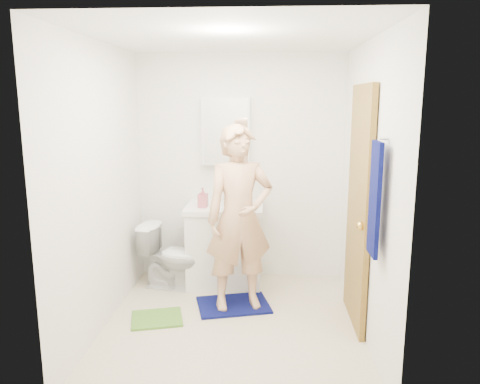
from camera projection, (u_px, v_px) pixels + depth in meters
The scene contains 22 objects.
floor at pixel (233, 325), 4.08m from camera, with size 2.20×2.40×0.02m, color beige.
ceiling at pixel (232, 36), 3.61m from camera, with size 2.20×2.40×0.02m, color white.
wall_back at pixel (241, 168), 5.03m from camera, with size 2.20×0.02×2.40m, color white.
wall_front at pixel (216, 229), 2.66m from camera, with size 2.20×0.02×2.40m, color white.
wall_left at pixel (100, 188), 3.91m from camera, with size 0.02×2.40×2.40m, color white.
wall_right at pixel (369, 191), 3.78m from camera, with size 0.02×2.40×2.40m, color white.
vanity_cabinet at pixel (225, 247), 4.91m from camera, with size 0.75×0.55×0.80m, color white.
countertop at pixel (224, 208), 4.83m from camera, with size 0.79×0.59×0.05m, color white.
sink_basin at pixel (224, 207), 4.82m from camera, with size 0.40×0.40×0.03m, color white.
faucet at pixel (226, 196), 4.98m from camera, with size 0.03×0.03×0.12m, color silver.
medicine_cabinet at pixel (226, 131), 4.89m from camera, with size 0.50×0.12×0.70m, color white.
mirror_panel at pixel (225, 131), 4.83m from camera, with size 0.46×0.01×0.66m, color white.
door at pixel (359, 207), 3.97m from camera, with size 0.05×0.80×2.05m, color olive.
door_knob at pixel (361, 226), 3.67m from camera, with size 0.07×0.07×0.07m, color gold.
towel at pixel (375, 199), 3.22m from camera, with size 0.03×0.24×0.80m, color #080D4D.
towel_hook at pixel (384, 138), 3.14m from camera, with size 0.02×0.02×0.06m, color silver.
toilet at pixel (173, 256), 4.83m from camera, with size 0.37×0.66×0.67m, color white.
bath_mat at pixel (233, 305), 4.43m from camera, with size 0.66×0.47×0.02m, color #080D4D.
green_rug at pixel (157, 318), 4.16m from camera, with size 0.44×0.37×0.02m, color #548C2E.
soap_dispenser at pixel (203, 197), 4.73m from camera, with size 0.09×0.09×0.21m, color #BB5767.
toothbrush_cup at pixel (235, 200), 4.87m from camera, with size 0.12×0.12×0.09m, color #77408E.
man at pixel (239, 218), 4.23m from camera, with size 0.62×0.41×1.69m, color tan.
Camera 1 is at (0.28, -3.77, 1.93)m, focal length 35.00 mm.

